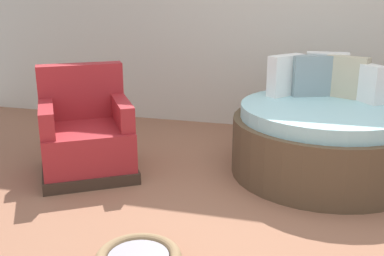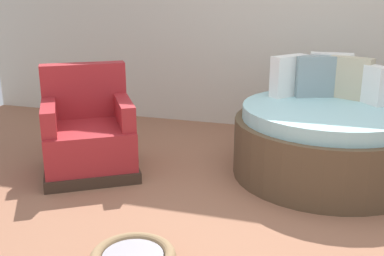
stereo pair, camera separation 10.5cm
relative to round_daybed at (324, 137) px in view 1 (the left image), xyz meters
name	(u,v)px [view 1 (the left image)]	position (x,y,z in m)	size (l,w,h in m)	color
ground_plane	(259,224)	(-0.42, -1.08, -0.34)	(8.00, 8.00, 0.02)	#936047
round_daybed	(324,137)	(0.00, 0.00, 0.00)	(1.61, 1.61, 1.02)	brown
red_armchair	(86,136)	(-2.05, -0.52, 0.00)	(1.10, 1.10, 0.94)	#38281E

